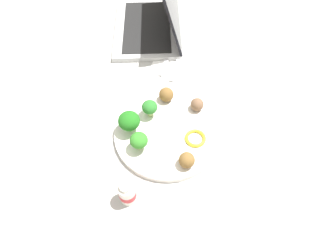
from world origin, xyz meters
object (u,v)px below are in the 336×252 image
object	(u,v)px
napkin	(172,64)
meatball_back_right	(166,95)
plate	(168,132)
laptop	(154,20)
broccoli_floret_front_right	(139,141)
broccoli_floret_back_left	(129,121)
broccoli_floret_center	(150,107)
fork	(167,61)
meatball_near_rim	(187,160)
yogurt_bottle	(127,193)
pepper_ring_far_rim	(195,138)
meatball_mid_right	(197,105)
knife	(178,63)

from	to	relation	value
napkin	meatball_back_right	bearing A→B (deg)	-175.29
plate	laptop	distance (m)	0.44
broccoli_floret_front_right	broccoli_floret_back_left	xyz separation A→B (m)	(0.05, 0.04, 0.00)
broccoli_floret_center	fork	bearing A→B (deg)	-0.70
meatball_near_rim	broccoli_floret_center	bearing A→B (deg)	42.16
broccoli_floret_front_right	yogurt_bottle	distance (m)	0.13
plate	yogurt_bottle	distance (m)	0.20
meatball_back_right	pepper_ring_far_rim	xyz separation A→B (m)	(-0.12, -0.10, -0.02)
fork	plate	bearing A→B (deg)	-168.61
napkin	laptop	world-z (taller)	laptop
meatball_near_rim	laptop	distance (m)	0.54
broccoli_floret_front_right	meatball_mid_right	world-z (taller)	broccoli_floret_front_right
meatball_back_right	fork	distance (m)	0.17
pepper_ring_far_rim	plate	bearing A→B (deg)	79.63
napkin	fork	bearing A→B (deg)	61.78
broccoli_floret_front_right	meatball_mid_right	bearing A→B (deg)	-39.50
plate	knife	xyz separation A→B (m)	(0.26, 0.02, -0.00)
napkin	broccoli_floret_front_right	bearing A→B (deg)	175.98
broccoli_floret_back_left	napkin	size ratio (longest dim) A/B	0.35
napkin	yogurt_bottle	distance (m)	0.45
yogurt_bottle	meatball_near_rim	bearing A→B (deg)	-48.65
broccoli_floret_front_right	laptop	size ratio (longest dim) A/B	0.14
yogurt_bottle	pepper_ring_far_rim	bearing A→B (deg)	-35.99
pepper_ring_far_rim	yogurt_bottle	distance (m)	0.22
fork	yogurt_bottle	size ratio (longest dim) A/B	1.67
broccoli_floret_back_left	meatball_near_rim	distance (m)	0.17
meatball_near_rim	pepper_ring_far_rim	world-z (taller)	meatball_near_rim
meatball_back_right	plate	bearing A→B (deg)	-166.89
broccoli_floret_center	meatball_mid_right	distance (m)	0.13
meatball_back_right	yogurt_bottle	bearing A→B (deg)	173.84
broccoli_floret_front_right	meatball_back_right	bearing A→B (deg)	-11.99
fork	napkin	bearing A→B (deg)	-118.22
plate	broccoli_floret_back_left	world-z (taller)	broccoli_floret_back_left
knife	napkin	bearing A→B (deg)	107.07
broccoli_floret_front_right	laptop	world-z (taller)	laptop
meatball_back_right	fork	size ratio (longest dim) A/B	0.33
meatball_back_right	fork	bearing A→B (deg)	10.31
meatball_near_rim	laptop	world-z (taller)	laptop
broccoli_floret_center	meatball_back_right	bearing A→B (deg)	-28.28
fork	knife	world-z (taller)	same
laptop	plate	bearing A→B (deg)	-163.16
broccoli_floret_center	laptop	bearing A→B (deg)	10.56
plate	meatball_back_right	world-z (taller)	meatball_back_right
broccoli_floret_center	napkin	xyz separation A→B (m)	(0.22, -0.02, -0.04)
broccoli_floret_front_right	yogurt_bottle	bearing A→B (deg)	-178.30
broccoli_floret_front_right	broccoli_floret_center	bearing A→B (deg)	-1.49
plate	napkin	xyz separation A→B (m)	(0.26, 0.04, -0.01)
broccoli_floret_front_right	knife	distance (m)	0.33
broccoli_floret_front_right	fork	distance (m)	0.33
meatball_back_right	pepper_ring_far_rim	size ratio (longest dim) A/B	0.75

